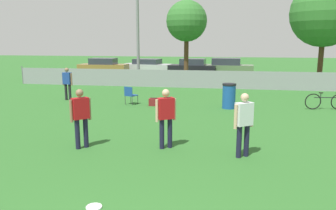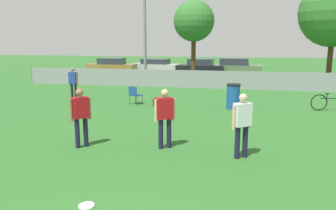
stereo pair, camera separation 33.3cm
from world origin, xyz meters
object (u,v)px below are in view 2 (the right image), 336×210
Objects in this scene: trash_bin at (233,96)px; parked_car_silver at (156,66)px; player_thrower_red at (81,114)px; bicycle_sideline at (332,102)px; frisbee_disc at (86,206)px; tree_near_pole at (194,21)px; player_receiver_white at (242,121)px; parked_car_tan at (112,66)px; spectator_in_blue at (73,81)px; parked_car_olive at (234,68)px; gear_bag_sideline at (162,102)px; folding_chair_sideline at (135,94)px; parked_car_dark at (201,68)px; light_pole at (145,11)px; player_defender_red at (165,114)px; tree_far_right at (334,13)px.

parked_car_silver is (-7.38, 15.44, 0.08)m from trash_bin.
bicycle_sideline is at bearing -6.77° from player_thrower_red.
parked_car_silver reaches higher than frisbee_disc.
player_receiver_white is at bearing -77.74° from tree_near_pole.
parked_car_tan reaches higher than trash_bin.
player_thrower_red is 1.02× the size of spectator_in_blue.
tree_near_pole is 10.21m from spectator_in_blue.
frisbee_disc is 0.06× the size of parked_car_olive.
gear_bag_sideline is (4.66, -0.64, -0.75)m from spectator_in_blue.
folding_chair_sideline is 0.21× the size of parked_car_dark.
player_receiver_white is at bearing 148.76° from spectator_in_blue.
light_pole is at bearing -114.26° from parked_car_dark.
light_pole is 2.01× the size of parked_car_dark.
player_defender_red is at bearing 137.29° from folding_chair_sideline.
light_pole is 13.30m from bicycle_sideline.
parked_car_silver is (-2.92, 15.35, 0.15)m from folding_chair_sideline.
tree_far_right is 1.46× the size of parked_car_olive.
parked_car_olive is (2.79, 0.38, 0.01)m from parked_car_dark.
tree_far_right is 11.08m from parked_car_dark.
player_receiver_white is 0.38× the size of parked_car_tan.
player_receiver_white reaches higher than gear_bag_sideline.
tree_far_right is at bearing -7.60° from tree_near_pole.
light_pole is 1.23× the size of tree_far_right.
spectator_in_blue is (-8.16, 6.83, -0.02)m from player_receiver_white.
player_thrower_red is 21.90m from parked_car_silver.
parked_car_tan is (-7.64, 13.20, 0.53)m from gear_bag_sideline.
gear_bag_sideline is 0.18× the size of parked_car_dark.
player_receiver_white is 4.27m from player_thrower_red.
parked_car_dark is (4.87, 12.95, -0.23)m from spectator_in_blue.
parked_car_tan is (-7.84, 4.21, -3.53)m from tree_near_pole.
parked_car_olive is (7.20, -1.43, 0.07)m from parked_car_silver.
light_pole reaches higher than gear_bag_sideline.
player_defender_red is 0.38× the size of parked_car_tan.
tree_near_pole is 15.61m from player_thrower_red.
folding_chair_sideline reaches higher than bicycle_sideline.
player_thrower_red is at bearing -89.08° from parked_car_dark.
frisbee_disc is at bearing -92.91° from parked_car_olive.
spectator_in_blue is (-4.86, -8.35, -3.30)m from tree_near_pole.
tree_near_pole is 15.25m from player_defender_red.
parked_car_tan reaches higher than folding_chair_sideline.
parked_car_olive is at bearing 90.75° from trash_bin.
tree_near_pole reaches higher than parked_car_dark.
parked_car_dark is (0.21, 13.59, 0.52)m from gear_bag_sideline.
tree_near_pole is 5.80m from parked_car_dark.
player_receiver_white is 20.16m from parked_car_olive.
folding_chair_sideline is 8.55m from bicycle_sideline.
tree_far_right is 4.16× the size of spectator_in_blue.
folding_chair_sideline is (1.67, -7.61, -4.36)m from light_pole.
gear_bag_sideline is (-1.47, 5.85, -0.78)m from player_defender_red.
bicycle_sideline is at bearing -58.11° from parked_car_dark.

